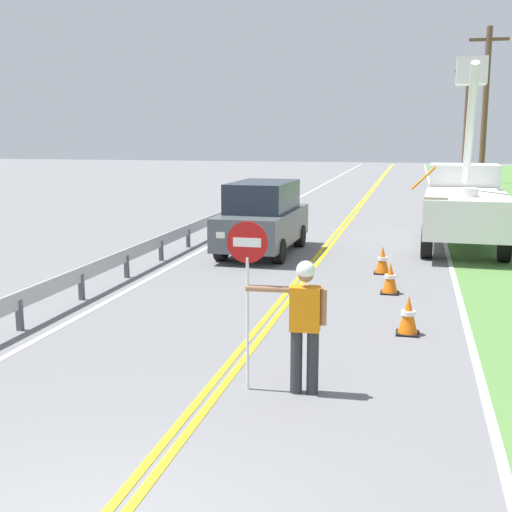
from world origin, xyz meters
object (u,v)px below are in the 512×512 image
traffic_cone_tail (382,260)px  utility_pole_mid (485,114)px  utility_pole_far (466,121)px  traffic_cone_mid (390,279)px  flagger_worker (304,318)px  stop_sign_paddle (247,268)px  traffic_cone_lead (408,316)px  oncoming_suv_nearest (263,217)px  utility_bucket_truck (464,200)px

traffic_cone_tail → utility_pole_mid: bearing=77.6°
utility_pole_far → traffic_cone_mid: 36.05m
flagger_worker → traffic_cone_mid: (0.92, 6.09, -0.71)m
stop_sign_paddle → utility_pole_far: bearing=82.5°
traffic_cone_lead → stop_sign_paddle: bearing=-124.0°
utility_pole_mid → utility_pole_far: utility_pole_mid is taller
stop_sign_paddle → traffic_cone_mid: bearing=74.6°
stop_sign_paddle → traffic_cone_tail: (1.42, 8.25, -1.37)m
oncoming_suv_nearest → traffic_cone_lead: size_ratio=6.65×
flagger_worker → traffic_cone_tail: bearing=85.5°
flagger_worker → traffic_cone_mid: size_ratio=2.61×
oncoming_suv_nearest → utility_pole_mid: 17.20m
utility_pole_mid → traffic_cone_lead: size_ratio=12.02×
utility_bucket_truck → traffic_cone_tail: 5.53m
utility_bucket_truck → utility_pole_far: bearing=86.4°
utility_pole_mid → traffic_cone_lead: bearing=-97.9°
traffic_cone_lead → traffic_cone_tail: same height
oncoming_suv_nearest → traffic_cone_lead: 8.47m
stop_sign_paddle → utility_pole_mid: (5.24, 25.57, 2.68)m
traffic_cone_lead → traffic_cone_mid: size_ratio=1.00×
utility_pole_far → traffic_cone_lead: utility_pole_far is taller
utility_bucket_truck → traffic_cone_tail: utility_bucket_truck is taller
utility_pole_mid → stop_sign_paddle: bearing=-101.6°
flagger_worker → traffic_cone_lead: bearing=66.5°
stop_sign_paddle → utility_pole_far: size_ratio=0.28×
utility_bucket_truck → traffic_cone_lead: (-1.55, -10.06, -1.09)m
oncoming_suv_nearest → flagger_worker: bearing=-74.2°
stop_sign_paddle → utility_bucket_truck: size_ratio=0.34×
stop_sign_paddle → utility_pole_mid: utility_pole_mid is taller
oncoming_suv_nearest → traffic_cone_mid: (3.85, -4.27, -0.72)m
utility_bucket_truck → utility_pole_mid: size_ratio=0.82×
utility_bucket_truck → traffic_cone_tail: bearing=-114.4°
flagger_worker → stop_sign_paddle: size_ratio=0.78×
utility_bucket_truck → oncoming_suv_nearest: bearing=-154.4°
utility_bucket_truck → utility_pole_far: size_ratio=0.82×
utility_bucket_truck → traffic_cone_mid: (-1.97, -7.06, -1.09)m
oncoming_suv_nearest → traffic_cone_mid: oncoming_suv_nearest is taller
traffic_cone_lead → traffic_cone_mid: 3.04m
oncoming_suv_nearest → traffic_cone_tail: 4.24m
utility_bucket_truck → oncoming_suv_nearest: 6.46m
stop_sign_paddle → utility_bucket_truck: bearing=74.5°
flagger_worker → oncoming_suv_nearest: oncoming_suv_nearest is taller
traffic_cone_lead → traffic_cone_tail: size_ratio=1.00×
flagger_worker → utility_bucket_truck: size_ratio=0.27×
utility_bucket_truck → utility_pole_mid: utility_pole_mid is taller
utility_pole_mid → traffic_cone_mid: size_ratio=12.02×
utility_bucket_truck → traffic_cone_tail: size_ratio=9.84×
traffic_cone_lead → traffic_cone_mid: same height
stop_sign_paddle → utility_pole_far: (5.48, 41.76, 2.68)m
traffic_cone_lead → utility_pole_mid: bearing=82.1°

